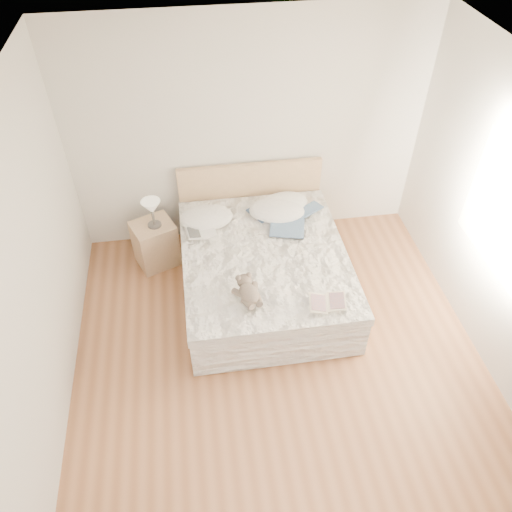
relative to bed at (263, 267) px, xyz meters
name	(u,v)px	position (x,y,z in m)	size (l,w,h in m)	color
floor	(282,375)	(0.00, -1.19, -0.31)	(4.00, 4.50, 0.00)	brown
ceiling	(299,119)	(0.00, -1.19, 2.39)	(4.00, 4.50, 0.00)	white
wall_back	(249,134)	(0.00, 1.06, 1.04)	(4.00, 0.02, 2.70)	beige
wall_left	(24,306)	(-2.00, -1.19, 1.04)	(0.02, 4.50, 2.70)	beige
window	(510,220)	(1.99, -0.89, 1.14)	(0.02, 1.30, 1.10)	white
bed	(263,267)	(0.00, 0.00, 0.00)	(1.72, 2.14, 1.00)	tan
nightstand	(155,244)	(-1.18, 0.60, -0.03)	(0.45, 0.40, 0.56)	tan
table_lamp	(152,208)	(-1.15, 0.59, 0.49)	(0.22, 0.22, 0.34)	#49433F
pillow_left	(206,217)	(-0.56, 0.55, 0.33)	(0.60, 0.42, 0.18)	white
pillow_middle	(277,211)	(0.24, 0.55, 0.33)	(0.63, 0.44, 0.19)	white
pillow_right	(284,203)	(0.35, 0.68, 0.33)	(0.55, 0.39, 0.17)	white
blouse	(288,221)	(0.33, 0.36, 0.32)	(0.59, 0.63, 0.02)	#354D6E
photo_book	(201,233)	(-0.63, 0.30, 0.32)	(0.33, 0.22, 0.02)	white
childrens_book	(328,303)	(0.47, -0.89, 0.32)	(0.36, 0.25, 0.02)	beige
teddy_bear	(249,298)	(-0.26, -0.74, 0.34)	(0.23, 0.33, 0.18)	#6C5C50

